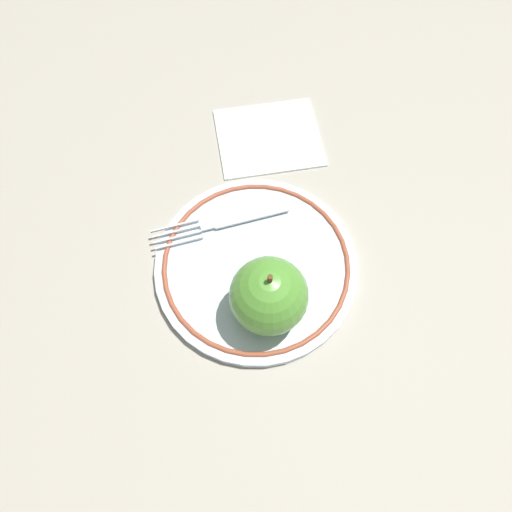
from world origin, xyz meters
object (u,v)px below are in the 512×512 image
Objects in this scene: apple_red_whole at (268,296)px; napkin_folded at (269,137)px; plate at (256,266)px; fork at (225,222)px.

napkin_folded is at bearing -96.26° from apple_red_whole.
fork reaches higher than plate.
plate is 1.41× the size of fork.
napkin_folded is (-0.03, -0.19, -0.00)m from plate.
fork is 0.15m from napkin_folded.
plate is 0.07m from fork.
plate is 0.08m from apple_red_whole.
fork is (0.03, -0.06, 0.01)m from plate.
plate reaches higher than napkin_folded.
plate is 1.74× the size of napkin_folded.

